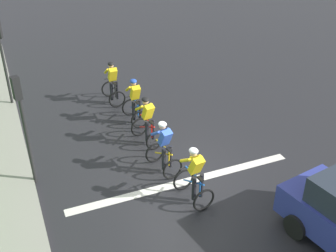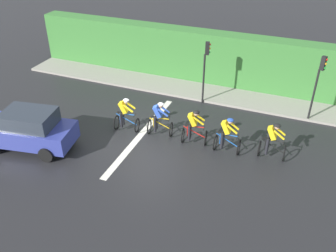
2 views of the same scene
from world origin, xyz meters
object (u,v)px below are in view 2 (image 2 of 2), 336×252
object	(u,v)px
cyclist_fourth	(159,119)
car_navy	(27,129)
cyclist_trailing	(125,115)
traffic_light_near_crossing	(206,63)
traffic_light_far_junction	(319,79)
cyclist_mid	(194,128)
cyclist_second	(227,136)
cyclist_lead	(272,142)

from	to	relation	value
cyclist_fourth	car_navy	distance (m)	5.70
cyclist_trailing	car_navy	size ratio (longest dim) A/B	0.38
cyclist_trailing	traffic_light_near_crossing	xyz separation A→B (m)	(-3.96, 2.56, 1.43)
cyclist_trailing	traffic_light_far_junction	distance (m)	9.03
cyclist_mid	cyclist_fourth	world-z (taller)	same
traffic_light_far_junction	cyclist_mid	bearing A→B (deg)	-49.73
cyclist_second	traffic_light_near_crossing	bearing A→B (deg)	-150.57
cyclist_mid	cyclist_lead	bearing A→B (deg)	93.48
cyclist_trailing	car_navy	bearing A→B (deg)	-49.88
car_navy	traffic_light_near_crossing	world-z (taller)	traffic_light_near_crossing
cyclist_mid	traffic_light_far_junction	xyz separation A→B (m)	(-3.94, 4.65, 1.43)
cyclist_lead	traffic_light_far_junction	size ratio (longest dim) A/B	0.50
cyclist_mid	traffic_light_far_junction	distance (m)	6.26
cyclist_fourth	car_navy	world-z (taller)	car_navy
cyclist_mid	car_navy	distance (m)	7.14
cyclist_fourth	traffic_light_near_crossing	bearing A→B (deg)	165.47
cyclist_mid	traffic_light_near_crossing	xyz separation A→B (m)	(-3.81, -0.70, 1.43)
cyclist_trailing	traffic_light_near_crossing	world-z (taller)	traffic_light_near_crossing
traffic_light_far_junction	cyclist_lead	bearing A→B (deg)	-19.43
cyclist_mid	traffic_light_far_junction	world-z (taller)	traffic_light_far_junction
cyclist_mid	cyclist_trailing	world-z (taller)	same
traffic_light_near_crossing	cyclist_trailing	bearing A→B (deg)	-32.90
cyclist_second	cyclist_fourth	size ratio (longest dim) A/B	1.00
traffic_light_near_crossing	cyclist_fourth	bearing A→B (deg)	-14.53
traffic_light_near_crossing	traffic_light_far_junction	size ratio (longest dim) A/B	1.00
cyclist_mid	traffic_light_near_crossing	world-z (taller)	traffic_light_near_crossing
cyclist_trailing	cyclist_mid	bearing A→B (deg)	92.57
cyclist_mid	traffic_light_near_crossing	size ratio (longest dim) A/B	0.50
cyclist_lead	traffic_light_far_junction	distance (m)	4.21
cyclist_second	car_navy	size ratio (longest dim) A/B	0.38
traffic_light_far_junction	cyclist_fourth	bearing A→B (deg)	-58.62
cyclist_second	car_navy	distance (m)	8.50
cyclist_mid	cyclist_trailing	bearing A→B (deg)	-87.43
cyclist_mid	cyclist_second	bearing A→B (deg)	86.81
cyclist_lead	traffic_light_near_crossing	distance (m)	5.60
cyclist_fourth	cyclist_trailing	bearing A→B (deg)	-81.71
cyclist_second	cyclist_trailing	size ratio (longest dim) A/B	1.00
cyclist_second	traffic_light_far_junction	world-z (taller)	traffic_light_far_junction
cyclist_second	cyclist_mid	world-z (taller)	same
traffic_light_near_crossing	traffic_light_far_junction	xyz separation A→B (m)	(-0.13, 5.36, 0.00)
cyclist_lead	cyclist_fourth	bearing A→B (deg)	-88.66
cyclist_mid	cyclist_fourth	xyz separation A→B (m)	(-0.09, -1.67, 0.00)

